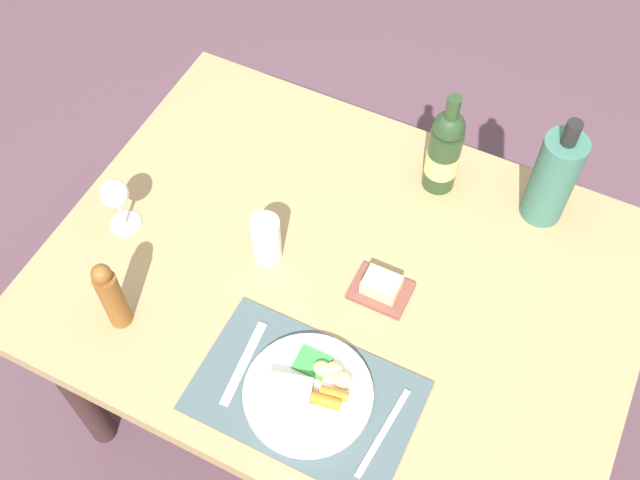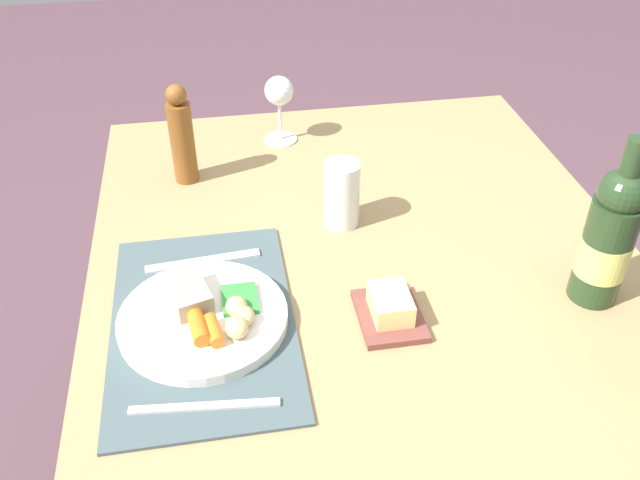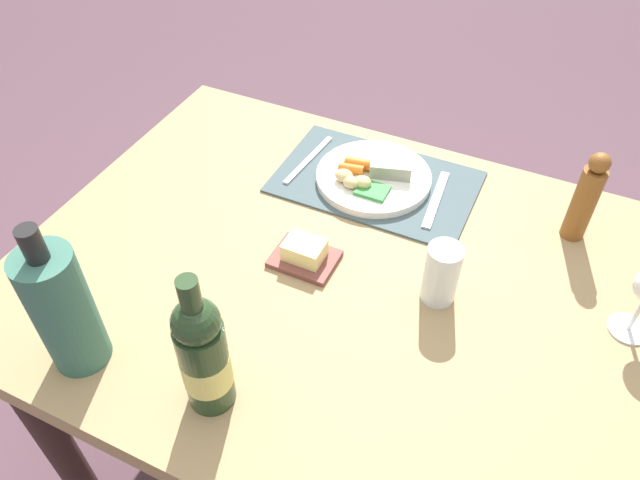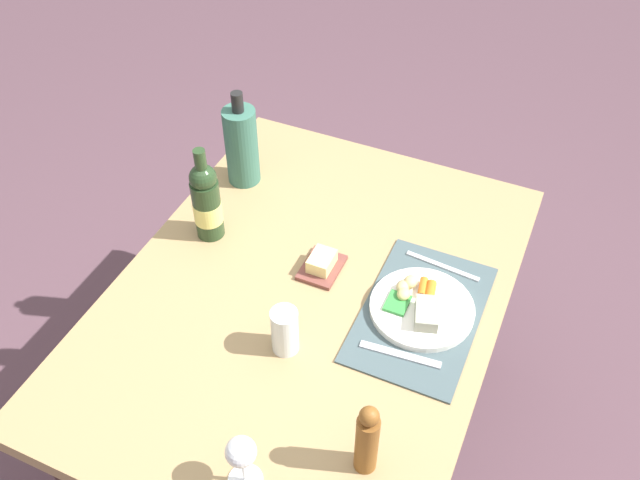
{
  "view_description": "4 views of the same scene",
  "coord_description": "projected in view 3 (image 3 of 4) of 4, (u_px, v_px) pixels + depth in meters",
  "views": [
    {
      "loc": [
        0.35,
        -0.82,
        2.21
      ],
      "look_at": [
        -0.06,
        0.0,
        0.83
      ],
      "focal_mm": 42.83,
      "sensor_mm": 36.0,
      "label": 1
    },
    {
      "loc": [
        0.86,
        -0.24,
        1.48
      ],
      "look_at": [
        -0.07,
        -0.08,
        0.77
      ],
      "focal_mm": 38.19,
      "sensor_mm": 36.0,
      "label": 2
    },
    {
      "loc": [
        -0.3,
        0.76,
        1.64
      ],
      "look_at": [
        0.06,
        0.01,
        0.81
      ],
      "focal_mm": 34.3,
      "sensor_mm": 36.0,
      "label": 3
    },
    {
      "loc": [
        -1.07,
        -0.51,
        2.1
      ],
      "look_at": [
        0.09,
        0.0,
        0.84
      ],
      "focal_mm": 38.84,
      "sensor_mm": 36.0,
      "label": 4
    }
  ],
  "objects": [
    {
      "name": "ground_plane",
      "position": [
        339.0,
        446.0,
        1.73
      ],
      "size": [
        8.0,
        8.0,
        0.0
      ],
      "primitive_type": "plane",
      "color": "#563B45"
    },
    {
      "name": "dining_table",
      "position": [
        346.0,
        304.0,
        1.28
      ],
      "size": [
        1.32,
        0.98,
        0.73
      ],
      "color": "#A08255",
      "rests_on": "ground_plane"
    },
    {
      "name": "placemat",
      "position": [
        376.0,
        182.0,
        1.42
      ],
      "size": [
        0.46,
        0.29,
        0.01
      ],
      "primitive_type": "cube",
      "color": "#425357",
      "rests_on": "dining_table"
    },
    {
      "name": "dinner_plate",
      "position": [
        373.0,
        176.0,
        1.41
      ],
      "size": [
        0.27,
        0.27,
        0.05
      ],
      "color": "white",
      "rests_on": "placemat"
    },
    {
      "name": "fork",
      "position": [
        436.0,
        199.0,
        1.37
      ],
      "size": [
        0.04,
        0.2,
        0.0
      ],
      "primitive_type": "cube",
      "rotation": [
        0.0,
        0.0,
        0.09
      ],
      "color": "silver",
      "rests_on": "placemat"
    },
    {
      "name": "knife",
      "position": [
        309.0,
        160.0,
        1.48
      ],
      "size": [
        0.03,
        0.21,
        0.0
      ],
      "primitive_type": "cube",
      "rotation": [
        0.0,
        0.0,
        -0.09
      ],
      "color": "silver",
      "rests_on": "placemat"
    },
    {
      "name": "pepper_mill",
      "position": [
        585.0,
        198.0,
        1.23
      ],
      "size": [
        0.05,
        0.05,
        0.21
      ],
      "color": "brown",
      "rests_on": "dining_table"
    },
    {
      "name": "wine_bottle",
      "position": [
        203.0,
        355.0,
        0.94
      ],
      "size": [
        0.08,
        0.08,
        0.29
      ],
      "color": "#243B1F",
      "rests_on": "dining_table"
    },
    {
      "name": "butter_dish",
      "position": [
        305.0,
        252.0,
        1.24
      ],
      "size": [
        0.13,
        0.1,
        0.05
      ],
      "color": "brown",
      "rests_on": "dining_table"
    },
    {
      "name": "water_tumbler",
      "position": [
        441.0,
        277.0,
        1.14
      ],
      "size": [
        0.07,
        0.07,
        0.13
      ],
      "color": "silver",
      "rests_on": "dining_table"
    },
    {
      "name": "cooler_bottle",
      "position": [
        63.0,
        309.0,
        1.0
      ],
      "size": [
        0.1,
        0.1,
        0.31
      ],
      "color": "#366655",
      "rests_on": "dining_table"
    }
  ]
}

